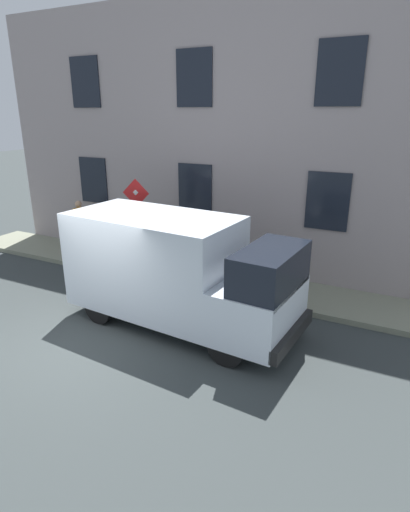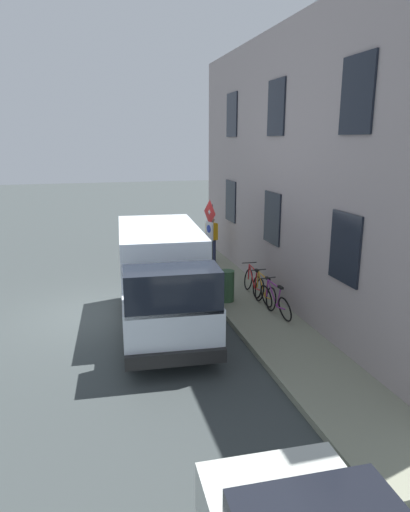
{
  "view_description": "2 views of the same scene",
  "coord_description": "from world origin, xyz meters",
  "px_view_note": "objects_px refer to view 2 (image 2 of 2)",
  "views": [
    {
      "loc": [
        -5.87,
        -5.88,
        4.65
      ],
      "look_at": [
        3.27,
        -1.25,
        1.1
      ],
      "focal_mm": 29.41,
      "sensor_mm": 36.0,
      "label": 1
    },
    {
      "loc": [
        -0.18,
        -12.1,
        4.67
      ],
      "look_at": [
        3.09,
        0.19,
        1.39
      ],
      "focal_mm": 31.83,
      "sensor_mm": 36.0,
      "label": 2
    }
  ],
  "objects_px": {
    "sign_post_stacked": "(210,232)",
    "bicycle_red": "(254,283)",
    "bicycle_purple": "(275,301)",
    "delivery_van": "(162,277)",
    "litter_bin": "(227,286)",
    "pedestrian": "(212,238)",
    "bicycle_orange": "(264,291)"
  },
  "relations": [
    {
      "from": "bicycle_purple",
      "to": "bicycle_orange",
      "type": "xyz_separation_m",
      "value": [
        0.0,
        0.8,
        0.0
      ]
    },
    {
      "from": "sign_post_stacked",
      "to": "bicycle_purple",
      "type": "height_order",
      "value": "sign_post_stacked"
    },
    {
      "from": "sign_post_stacked",
      "to": "bicycle_red",
      "type": "bearing_deg",
      "value": -42.93
    },
    {
      "from": "sign_post_stacked",
      "to": "delivery_van",
      "type": "bearing_deg",
      "value": -128.71
    },
    {
      "from": "bicycle_purple",
      "to": "bicycle_red",
      "type": "xyz_separation_m",
      "value": [
        0.0,
        1.6,
        0.0
      ]
    },
    {
      "from": "sign_post_stacked",
      "to": "bicycle_purple",
      "type": "distance_m",
      "value": 3.15
    },
    {
      "from": "sign_post_stacked",
      "to": "bicycle_red",
      "type": "distance_m",
      "value": 2.04
    },
    {
      "from": "sign_post_stacked",
      "to": "delivery_van",
      "type": "distance_m",
      "value": 3.1
    },
    {
      "from": "delivery_van",
      "to": "pedestrian",
      "type": "relative_size",
      "value": 3.18
    },
    {
      "from": "delivery_van",
      "to": "litter_bin",
      "type": "height_order",
      "value": "delivery_van"
    },
    {
      "from": "sign_post_stacked",
      "to": "bicycle_red",
      "type": "relative_size",
      "value": 1.55
    },
    {
      "from": "pedestrian",
      "to": "litter_bin",
      "type": "height_order",
      "value": "pedestrian"
    },
    {
      "from": "bicycle_purple",
      "to": "pedestrian",
      "type": "relative_size",
      "value": 1.0
    },
    {
      "from": "bicycle_purple",
      "to": "litter_bin",
      "type": "height_order",
      "value": "litter_bin"
    },
    {
      "from": "sign_post_stacked",
      "to": "delivery_van",
      "type": "relative_size",
      "value": 0.49
    },
    {
      "from": "bicycle_purple",
      "to": "bicycle_red",
      "type": "height_order",
      "value": "same"
    },
    {
      "from": "bicycle_purple",
      "to": "bicycle_orange",
      "type": "bearing_deg",
      "value": -4.14
    },
    {
      "from": "bicycle_purple",
      "to": "pedestrian",
      "type": "distance_m",
      "value": 5.66
    },
    {
      "from": "bicycle_orange",
      "to": "litter_bin",
      "type": "xyz_separation_m",
      "value": [
        -0.93,
        0.53,
        0.08
      ]
    },
    {
      "from": "delivery_van",
      "to": "bicycle_purple",
      "type": "xyz_separation_m",
      "value": [
        2.98,
        -0.23,
        -0.82
      ]
    },
    {
      "from": "bicycle_purple",
      "to": "bicycle_red",
      "type": "bearing_deg",
      "value": -4.13
    },
    {
      "from": "bicycle_orange",
      "to": "bicycle_red",
      "type": "height_order",
      "value": "same"
    },
    {
      "from": "litter_bin",
      "to": "sign_post_stacked",
      "type": "bearing_deg",
      "value": 96.24
    },
    {
      "from": "sign_post_stacked",
      "to": "bicycle_orange",
      "type": "distance_m",
      "value": 2.53
    },
    {
      "from": "bicycle_purple",
      "to": "sign_post_stacked",
      "type": "bearing_deg",
      "value": 18.33
    },
    {
      "from": "pedestrian",
      "to": "sign_post_stacked",
      "type": "bearing_deg",
      "value": -24.48
    },
    {
      "from": "pedestrian",
      "to": "bicycle_red",
      "type": "bearing_deg",
      "value": -5.42
    },
    {
      "from": "pedestrian",
      "to": "delivery_van",
      "type": "bearing_deg",
      "value": -35.27
    },
    {
      "from": "sign_post_stacked",
      "to": "bicycle_orange",
      "type": "bearing_deg",
      "value": -59.18
    },
    {
      "from": "bicycle_purple",
      "to": "bicycle_orange",
      "type": "distance_m",
      "value": 0.8
    },
    {
      "from": "bicycle_orange",
      "to": "sign_post_stacked",
      "type": "bearing_deg",
      "value": 31.39
    },
    {
      "from": "sign_post_stacked",
      "to": "delivery_van",
      "type": "height_order",
      "value": "sign_post_stacked"
    }
  ]
}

